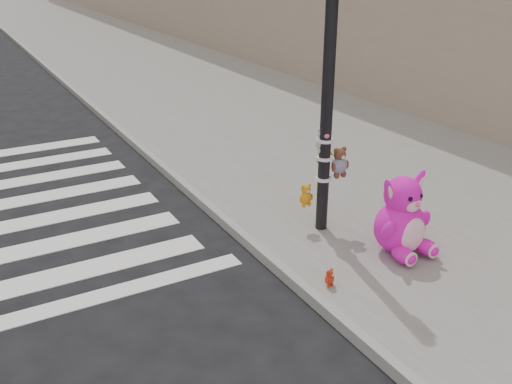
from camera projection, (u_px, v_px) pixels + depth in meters
ground at (208, 371)px, 5.54m from camera, size 120.00×120.00×0.00m
sidewalk_near at (221, 95)px, 15.80m from camera, size 7.00×80.00×0.14m
curb_edge at (97, 111)px, 14.25m from camera, size 0.12×80.00×0.15m
signal_pole at (328, 115)px, 7.48m from camera, size 0.68×0.50×4.00m
pink_bunny at (402, 220)px, 7.29m from camera, size 0.78×0.81×1.10m
red_teddy at (329, 278)px, 6.66m from camera, size 0.18×0.15×0.22m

